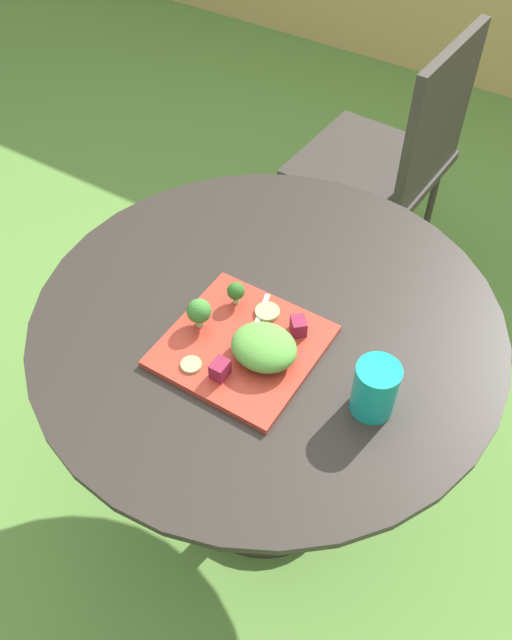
# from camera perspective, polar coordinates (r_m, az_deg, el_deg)

# --- Properties ---
(ground_plane) EXTENTS (12.00, 12.00, 0.00)m
(ground_plane) POSITION_cam_1_polar(r_m,az_deg,el_deg) (1.96, 0.70, -13.85)
(ground_plane) COLOR #568438
(patio_table) EXTENTS (0.98, 0.98, 0.72)m
(patio_table) POSITION_cam_1_polar(r_m,az_deg,el_deg) (1.55, 0.86, -5.55)
(patio_table) COLOR #28231E
(patio_table) RESTS_ON ground_plane
(patio_chair) EXTENTS (0.46, 0.46, 0.90)m
(patio_chair) POSITION_cam_1_polar(r_m,az_deg,el_deg) (2.20, 12.16, 14.09)
(patio_chair) COLOR #332D28
(patio_chair) RESTS_ON ground_plane
(salad_plate) EXTENTS (0.29, 0.29, 0.01)m
(salad_plate) POSITION_cam_1_polar(r_m,az_deg,el_deg) (1.31, -1.02, -2.31)
(salad_plate) COLOR #AD3323
(salad_plate) RESTS_ON patio_table
(drinking_glass) EXTENTS (0.08, 0.08, 0.11)m
(drinking_glass) POSITION_cam_1_polar(r_m,az_deg,el_deg) (1.21, 10.17, -6.01)
(drinking_glass) COLOR #149989
(drinking_glass) RESTS_ON patio_table
(fork) EXTENTS (0.06, 0.15, 0.00)m
(fork) POSITION_cam_1_polar(r_m,az_deg,el_deg) (1.33, -0.06, -0.61)
(fork) COLOR silver
(fork) RESTS_ON salad_plate
(lettuce_mound) EXTENTS (0.13, 0.11, 0.06)m
(lettuce_mound) POSITION_cam_1_polar(r_m,az_deg,el_deg) (1.26, 0.69, -2.35)
(lettuce_mound) COLOR #519338
(lettuce_mound) RESTS_ON salad_plate
(broccoli_floret_0) EXTENTS (0.05, 0.05, 0.07)m
(broccoli_floret_0) POSITION_cam_1_polar(r_m,az_deg,el_deg) (1.31, -4.92, 0.73)
(broccoli_floret_0) COLOR #99B770
(broccoli_floret_0) RESTS_ON salad_plate
(broccoli_floret_1) EXTENTS (0.04, 0.04, 0.05)m
(broccoli_floret_1) POSITION_cam_1_polar(r_m,az_deg,el_deg) (1.35, -1.74, 2.47)
(broccoli_floret_1) COLOR #99B770
(broccoli_floret_1) RESTS_ON salad_plate
(cucumber_slice_0) EXTENTS (0.05, 0.05, 0.01)m
(cucumber_slice_0) POSITION_cam_1_polar(r_m,az_deg,el_deg) (1.35, 1.02, 0.58)
(cucumber_slice_0) COLOR #8EB766
(cucumber_slice_0) RESTS_ON salad_plate
(cucumber_slice_1) EXTENTS (0.04, 0.04, 0.01)m
(cucumber_slice_1) POSITION_cam_1_polar(r_m,az_deg,el_deg) (1.27, -5.60, -3.84)
(cucumber_slice_1) COLOR #8EB766
(cucumber_slice_1) RESTS_ON salad_plate
(beet_chunk_0) EXTENTS (0.04, 0.04, 0.03)m
(beet_chunk_0) POSITION_cam_1_polar(r_m,az_deg,el_deg) (1.31, 3.67, -0.52)
(beet_chunk_0) COLOR maroon
(beet_chunk_0) RESTS_ON salad_plate
(beet_chunk_1) EXTENTS (0.03, 0.04, 0.04)m
(beet_chunk_1) POSITION_cam_1_polar(r_m,az_deg,el_deg) (1.24, -3.12, -4.25)
(beet_chunk_1) COLOR maroon
(beet_chunk_1) RESTS_ON salad_plate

